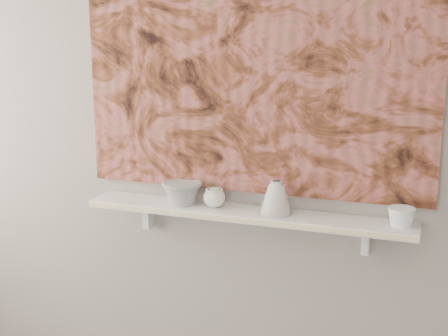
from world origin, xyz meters
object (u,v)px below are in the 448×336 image
at_px(shelf, 246,214).
at_px(bell_vessel, 276,197).
at_px(bowl_white, 401,217).
at_px(cup_cream, 214,198).
at_px(bowl_grey, 182,193).
at_px(painting, 253,62).

relative_size(shelf, bell_vessel, 10.01).
distance_m(shelf, bowl_white, 0.63).
xyz_separation_m(shelf, bowl_white, (0.63, 0.00, 0.05)).
relative_size(shelf, cup_cream, 15.12).
bearing_deg(cup_cream, bowl_white, 0.00).
height_order(bowl_grey, bell_vessel, bell_vessel).
bearing_deg(bowl_grey, bowl_white, 0.00).
bearing_deg(cup_cream, bell_vessel, 0.00).
bearing_deg(bowl_white, painting, 172.67).
relative_size(cup_cream, bowl_white, 0.87).
xyz_separation_m(bell_vessel, bowl_white, (0.50, 0.00, -0.03)).
distance_m(bowl_grey, bowl_white, 0.92).
xyz_separation_m(painting, bell_vessel, (0.13, -0.08, -0.54)).
bearing_deg(bowl_white, bowl_grey, 180.00).
height_order(painting, bowl_grey, painting).
bearing_deg(shelf, bowl_grey, 180.00).
bearing_deg(bell_vessel, cup_cream, 180.00).
bearing_deg(painting, cup_cream, -150.51).
bearing_deg(bowl_white, bell_vessel, 180.00).
xyz_separation_m(shelf, bell_vessel, (0.13, 0.00, 0.08)).
height_order(painting, cup_cream, painting).
xyz_separation_m(bowl_grey, cup_cream, (0.15, 0.00, -0.01)).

